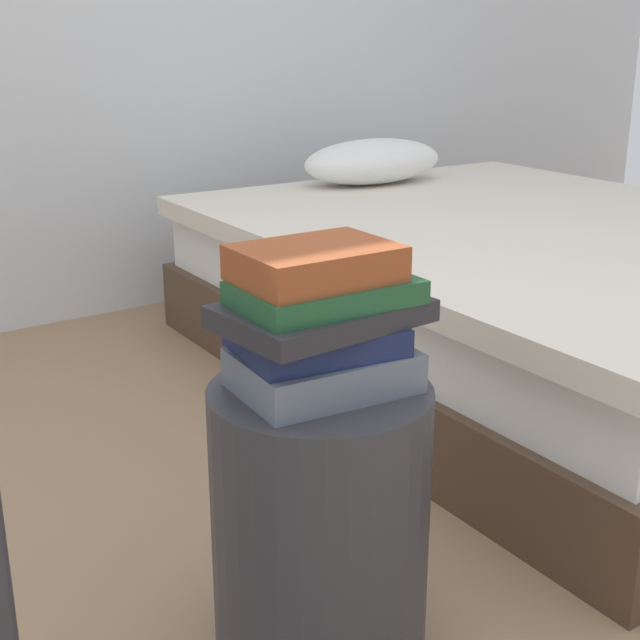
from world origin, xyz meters
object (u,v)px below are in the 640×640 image
at_px(side_table, 320,523).
at_px(book_rust, 313,264).
at_px(bed, 525,295).
at_px(book_navy, 314,338).
at_px(book_forest, 324,292).
at_px(book_slate, 323,370).
at_px(book_charcoal, 322,313).

relative_size(side_table, book_rust, 2.05).
relative_size(bed, book_navy, 8.86).
bearing_deg(book_forest, book_navy, 155.27).
relative_size(book_navy, book_forest, 0.88).
xyz_separation_m(side_table, book_navy, (-0.00, 0.01, 0.32)).
xyz_separation_m(book_slate, book_navy, (-0.01, 0.01, 0.05)).
distance_m(book_slate, book_rust, 0.17).
distance_m(book_charcoal, book_rust, 0.08).
relative_size(side_table, book_forest, 1.77).
bearing_deg(book_slate, book_rust, 141.67).
height_order(bed, book_charcoal, bed).
bearing_deg(book_navy, side_table, -61.73).
height_order(side_table, book_forest, book_forest).
bearing_deg(book_forest, book_slate, -139.87).
bearing_deg(book_navy, book_forest, -18.57).
xyz_separation_m(bed, book_slate, (-1.25, -0.68, 0.27)).
bearing_deg(book_slate, side_table, -166.58).
bearing_deg(book_charcoal, book_slate, -114.54).
distance_m(side_table, book_forest, 0.39).
xyz_separation_m(side_table, book_rust, (-0.00, 0.01, 0.43)).
bearing_deg(bed, book_forest, -148.26).
xyz_separation_m(side_table, book_forest, (0.01, 0.00, 0.39)).
bearing_deg(book_rust, book_forest, -25.64).
height_order(side_table, book_slate, book_slate).
distance_m(bed, book_charcoal, 1.46).
distance_m(book_navy, book_charcoal, 0.04).
bearing_deg(bed, book_slate, -148.23).
bearing_deg(book_charcoal, book_rust, 160.75).
relative_size(book_navy, book_charcoal, 0.78).
relative_size(side_table, book_slate, 1.81).
relative_size(book_slate, book_charcoal, 0.86).
bearing_deg(book_forest, bed, 31.86).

